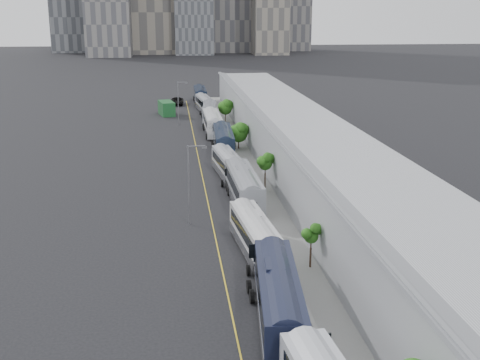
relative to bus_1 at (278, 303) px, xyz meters
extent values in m
cube|color=gray|center=(7.37, 33.95, -1.67)|extent=(10.00, 170.00, 0.12)
cube|color=gold|center=(-3.13, 33.95, -1.72)|extent=(0.12, 160.00, 0.02)
cube|color=gray|center=(11.37, 33.95, 1.67)|extent=(12.00, 160.00, 6.80)
cube|color=gray|center=(11.37, 33.95, 4.12)|extent=(12.45, 160.40, 2.57)
cube|color=gray|center=(5.47, 33.95, 5.27)|extent=(0.30, 160.00, 0.40)
cube|color=black|center=(0.00, 0.03, 0.34)|extent=(4.15, 14.20, 3.39)
cube|color=black|center=(0.00, -0.19, 0.95)|extent=(4.05, 12.53, 1.15)
cube|color=silver|center=(0.00, 0.03, -0.74)|extent=(4.17, 13.92, 1.08)
cube|color=black|center=(0.00, 1.64, 2.20)|extent=(1.62, 2.49, 0.32)
cube|color=silver|center=(0.21, 13.02, 0.10)|extent=(3.52, 12.52, 2.99)
cube|color=black|center=(0.21, 12.83, 0.64)|extent=(3.45, 11.05, 1.02)
cube|color=silver|center=(0.21, 13.02, -0.86)|extent=(3.54, 12.27, 0.96)
cube|color=silver|center=(0.21, 14.45, 1.74)|extent=(1.41, 2.19, 0.29)
cube|color=gray|center=(0.99, 28.31, 0.33)|extent=(3.08, 13.96, 3.37)
cube|color=black|center=(0.99, 28.10, 0.94)|extent=(3.10, 12.30, 1.15)
cube|color=silver|center=(0.99, 28.31, -0.75)|extent=(3.11, 13.69, 1.08)
cube|color=gray|center=(0.99, 29.92, 2.18)|extent=(1.44, 2.38, 0.32)
cube|color=#A0A2A9|center=(0.33, 39.98, 0.05)|extent=(3.59, 12.21, 2.91)
cube|color=black|center=(0.33, 39.80, 0.58)|extent=(3.51, 10.78, 0.99)
cube|color=silver|center=(0.33, 39.98, -0.88)|extent=(3.61, 11.97, 0.93)
cube|color=#A0A2A9|center=(0.33, 41.37, 1.65)|extent=(1.40, 2.14, 0.28)
cube|color=#172134|center=(0.98, 54.48, 0.33)|extent=(3.35, 13.99, 3.36)
cube|color=black|center=(0.98, 54.26, 0.93)|extent=(3.34, 12.33, 1.14)
cube|color=silver|center=(0.98, 54.48, -0.75)|extent=(3.38, 13.71, 1.08)
cube|color=#172134|center=(0.98, 56.08, 2.17)|extent=(1.48, 2.41, 0.32)
cube|color=white|center=(0.41, 70.59, 0.30)|extent=(2.75, 13.72, 3.32)
cube|color=black|center=(0.41, 70.38, 0.90)|extent=(2.81, 12.07, 1.13)
cube|color=silver|center=(0.41, 70.59, -0.76)|extent=(2.79, 13.44, 1.06)
cube|color=white|center=(0.41, 72.18, 2.12)|extent=(1.37, 2.32, 0.32)
cube|color=gray|center=(0.76, 83.77, 0.20)|extent=(3.75, 13.23, 3.16)
cube|color=black|center=(0.76, 83.57, 0.77)|extent=(3.67, 11.67, 1.08)
cube|color=silver|center=(0.76, 83.77, -0.81)|extent=(3.77, 12.97, 1.01)
cube|color=gray|center=(0.76, 85.28, 1.94)|extent=(1.49, 2.31, 0.30)
cube|color=#A1A3AB|center=(0.48, 96.35, 0.09)|extent=(3.56, 12.44, 2.97)
cube|color=black|center=(0.48, 96.16, 0.62)|extent=(3.48, 10.98, 1.01)
cube|color=silver|center=(0.48, 96.35, -0.86)|extent=(3.58, 12.20, 0.95)
cube|color=#A1A3AB|center=(0.48, 97.77, 1.72)|extent=(1.41, 2.18, 0.28)
cube|color=#151E30|center=(0.19, 109.91, 0.27)|extent=(2.84, 13.55, 3.28)
cube|color=black|center=(0.19, 109.70, 0.86)|extent=(2.88, 11.92, 1.11)
cube|color=silver|center=(0.19, 109.91, -0.77)|extent=(2.87, 13.28, 1.05)
cube|color=#151E30|center=(0.19, 111.47, 2.07)|extent=(1.37, 2.30, 0.31)
cylinder|color=black|center=(4.53, 9.39, -0.09)|extent=(0.18, 0.18, 3.27)
sphere|color=#1E5212|center=(4.53, 9.39, 1.46)|extent=(1.28, 1.28, 1.28)
cylinder|color=black|center=(4.31, 33.33, 0.20)|extent=(0.18, 0.18, 3.85)
sphere|color=#1E5212|center=(4.31, 33.33, 2.06)|extent=(1.73, 1.73, 1.73)
cylinder|color=black|center=(3.71, 57.22, -0.29)|extent=(0.18, 0.18, 2.88)
sphere|color=#1E5212|center=(3.71, 57.22, 1.35)|extent=(2.93, 2.93, 2.93)
cylinder|color=black|center=(3.81, 81.66, -0.06)|extent=(0.18, 0.18, 3.33)
sphere|color=#1E5212|center=(3.81, 81.66, 1.74)|extent=(2.72, 2.72, 2.72)
cylinder|color=#59595E|center=(-5.53, 21.97, 2.53)|extent=(0.18, 0.18, 8.51)
cylinder|color=#59595E|center=(-4.63, 21.97, 6.68)|extent=(1.80, 0.14, 0.14)
cube|color=#59595E|center=(-3.83, 21.97, 6.53)|extent=(0.50, 0.22, 0.18)
cylinder|color=#59595E|center=(-5.60, 80.76, 2.52)|extent=(0.18, 0.18, 8.49)
cylinder|color=#59595E|center=(-4.70, 80.76, 6.66)|extent=(1.80, 0.14, 0.14)
cube|color=#59595E|center=(-3.90, 80.76, 6.51)|extent=(0.50, 0.22, 0.18)
cube|color=#164821|center=(-7.99, 92.72, -0.24)|extent=(3.84, 6.48, 2.97)
imported|color=black|center=(-5.55, 107.47, -0.84)|extent=(3.36, 6.55, 1.77)
camera|label=1|loc=(-7.17, -38.06, 19.83)|focal=45.00mm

